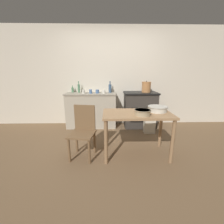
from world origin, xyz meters
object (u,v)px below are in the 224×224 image
Objects in this scene: bottle_far_left at (79,88)px; cup_mid_right at (104,92)px; stove at (140,109)px; chair at (83,130)px; mixing_bowl_large at (158,109)px; cup_center_left at (97,91)px; cup_center_right at (83,92)px; stock_pot at (146,87)px; cup_center at (91,91)px; bottle_mid_left at (110,88)px; mixing_bowl_small at (142,112)px; flour_sack at (149,125)px; work_table at (137,120)px; bottle_left at (73,90)px.

cup_mid_right is at bearing -19.55° from bottle_far_left.
stove reaches higher than chair.
cup_center_left reaches higher than mixing_bowl_large.
stove is at bearing 4.14° from cup_center_right.
cup_center is (-1.40, -0.04, -0.10)m from stock_pot.
stock_pot reaches higher than cup_center.
cup_center is (-0.49, -0.15, -0.06)m from bottle_mid_left.
stove is 1.69m from bottle_far_left.
flour_sack is at bearing 68.29° from mixing_bowl_small.
cup_center_left reaches higher than cup_mid_right.
work_table is 2.04m from bottle_far_left.
stock_pot is 1.73m from bottle_far_left.
cup_center_left reaches higher than stove.
cup_center_left is at bearing 117.14° from mixing_bowl_small.
mixing_bowl_large is 3.71× the size of cup_mid_right.
stock_pot is at bearing -7.11° from bottle_mid_left.
bottle_far_left is at bearing 136.92° from mixing_bowl_large.
stock_pot reaches higher than work_table.
cup_center_right is at bearing -179.32° from cup_mid_right.
work_table is 3.97× the size of stock_pot.
cup_mid_right is at bearing -127.93° from bottle_mid_left.
bottle_left reaches higher than mixing_bowl_large.
bottle_far_left reaches higher than cup_center_left.
bottle_left is 0.43m from cup_center_right.
chair is at bearing -176.25° from mixing_bowl_large.
mixing_bowl_large reaches higher than mixing_bowl_small.
cup_center_left is at bearing 154.66° from cup_mid_right.
mixing_bowl_small is (-0.31, -0.23, -0.00)m from mixing_bowl_large.
mixing_bowl_large is at bearing -53.27° from cup_mid_right.
cup_center_right is 1.14× the size of cup_mid_right.
bottle_mid_left is at bearing 17.34° from cup_center.
cup_mid_right is at bearing -175.50° from stock_pot.
stock_pot reaches higher than mixing_bowl_small.
cup_center_right is (-0.34, -0.09, 0.00)m from cup_center_left.
bottle_far_left is 0.29m from cup_center_right.
flour_sack is 1.79m from cup_center_right.
bottle_far_left reaches higher than stove.
chair is at bearing -77.79° from bottle_far_left.
cup_center_left is at bearing 129.60° from mixing_bowl_large.
stove is 3.13× the size of bottle_far_left.
flour_sack is at bearing -73.58° from stove.
work_table is 1.64m from bottle_mid_left.
bottle_far_left is at bearing 175.13° from stove.
flour_sack is at bearing -32.14° from bottle_mid_left.
bottle_left reaches higher than flour_sack.
stove is at bearing 2.36° from cup_center.
bottle_mid_left reaches higher than work_table.
stove is 1.52m from cup_center_right.
mixing_bowl_small is (0.95, -0.14, 0.34)m from chair.
mixing_bowl_large is at bearing 36.23° from mixing_bowl_small.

